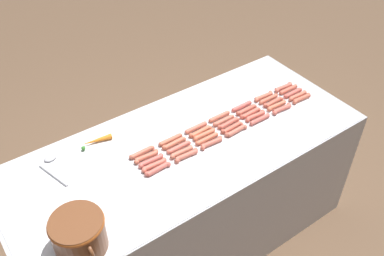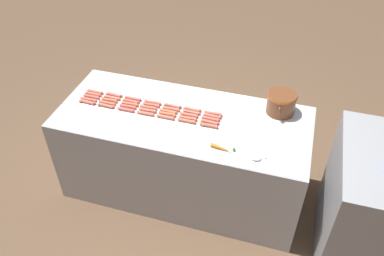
% 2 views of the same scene
% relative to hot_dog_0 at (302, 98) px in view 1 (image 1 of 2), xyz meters
% --- Properties ---
extents(ground_plane, '(20.00, 20.00, 0.00)m').
position_rel_hot_dog_0_xyz_m(ground_plane, '(0.09, 0.81, -0.84)').
color(ground_plane, brown).
extents(griddle_counter, '(0.85, 2.01, 0.83)m').
position_rel_hot_dog_0_xyz_m(griddle_counter, '(0.09, 0.81, -0.43)').
color(griddle_counter, '#ADAFB5').
rests_on(griddle_counter, ground_plane).
extents(hot_dog_0, '(0.03, 0.15, 0.03)m').
position_rel_hot_dog_0_xyz_m(hot_dog_0, '(0.00, 0.00, 0.00)').
color(hot_dog_0, '#C45E47').
rests_on(hot_dog_0, griddle_counter).
extents(hot_dog_1, '(0.04, 0.15, 0.03)m').
position_rel_hot_dog_0_xyz_m(hot_dog_1, '(-0.01, 0.17, 0.00)').
color(hot_dog_1, '#CC5D4F').
rests_on(hot_dog_1, griddle_counter).
extents(hot_dog_2, '(0.03, 0.15, 0.03)m').
position_rel_hot_dog_0_xyz_m(hot_dog_2, '(-0.00, 0.35, 0.00)').
color(hot_dog_2, '#C25A4E').
rests_on(hot_dog_2, griddle_counter).
extents(hot_dog_3, '(0.03, 0.15, 0.03)m').
position_rel_hot_dog_0_xyz_m(hot_dog_3, '(-0.00, 0.52, 0.00)').
color(hot_dog_3, '#C1624F').
rests_on(hot_dog_3, griddle_counter).
extents(hot_dog_4, '(0.04, 0.15, 0.03)m').
position_rel_hot_dog_0_xyz_m(hot_dog_4, '(-0.00, 0.69, 0.00)').
color(hot_dog_4, '#C15D4B').
rests_on(hot_dog_4, griddle_counter).
extents(hot_dog_5, '(0.04, 0.15, 0.03)m').
position_rel_hot_dog_0_xyz_m(hot_dog_5, '(-0.00, 0.86, 0.00)').
color(hot_dog_5, '#C4604D').
rests_on(hot_dog_5, griddle_counter).
extents(hot_dog_6, '(0.03, 0.15, 0.03)m').
position_rel_hot_dog_0_xyz_m(hot_dog_6, '(-0.00, 1.03, 0.00)').
color(hot_dog_6, '#C35A4D').
rests_on(hot_dog_6, griddle_counter).
extents(hot_dog_7, '(0.03, 0.15, 0.03)m').
position_rel_hot_dog_0_xyz_m(hot_dog_7, '(0.03, -0.00, 0.00)').
color(hot_dog_7, '#C8644D').
rests_on(hot_dog_7, griddle_counter).
extents(hot_dog_8, '(0.03, 0.15, 0.03)m').
position_rel_hot_dog_0_xyz_m(hot_dog_8, '(0.04, 0.18, 0.00)').
color(hot_dog_8, '#C8684A').
rests_on(hot_dog_8, griddle_counter).
extents(hot_dog_9, '(0.03, 0.15, 0.03)m').
position_rel_hot_dog_0_xyz_m(hot_dog_9, '(0.04, 0.35, 0.00)').
color(hot_dog_9, '#CB5C4C').
rests_on(hot_dog_9, griddle_counter).
extents(hot_dog_10, '(0.03, 0.15, 0.03)m').
position_rel_hot_dog_0_xyz_m(hot_dog_10, '(0.03, 0.52, 0.00)').
color(hot_dog_10, '#C75B47').
rests_on(hot_dog_10, griddle_counter).
extents(hot_dog_11, '(0.03, 0.15, 0.03)m').
position_rel_hot_dog_0_xyz_m(hot_dog_11, '(0.04, 0.70, 0.00)').
color(hot_dog_11, '#CC6448').
rests_on(hot_dog_11, griddle_counter).
extents(hot_dog_12, '(0.03, 0.15, 0.03)m').
position_rel_hot_dog_0_xyz_m(hot_dog_12, '(0.03, 0.86, 0.00)').
color(hot_dog_12, '#BF664F').
rests_on(hot_dog_12, griddle_counter).
extents(hot_dog_13, '(0.03, 0.15, 0.03)m').
position_rel_hot_dog_0_xyz_m(hot_dog_13, '(0.03, 1.03, 0.00)').
color(hot_dog_13, '#C65E4C').
rests_on(hot_dog_13, griddle_counter).
extents(hot_dog_14, '(0.03, 0.15, 0.03)m').
position_rel_hot_dog_0_xyz_m(hot_dog_14, '(0.07, 0.00, 0.00)').
color(hot_dog_14, '#C75A4E').
rests_on(hot_dog_14, griddle_counter).
extents(hot_dog_15, '(0.03, 0.15, 0.03)m').
position_rel_hot_dog_0_xyz_m(hot_dog_15, '(0.07, 0.17, 0.00)').
color(hot_dog_15, '#C45C48').
rests_on(hot_dog_15, griddle_counter).
extents(hot_dog_16, '(0.03, 0.15, 0.03)m').
position_rel_hot_dog_0_xyz_m(hot_dog_16, '(0.07, 0.35, 0.00)').
color(hot_dog_16, '#CD5C4B').
rests_on(hot_dog_16, griddle_counter).
extents(hot_dog_17, '(0.03, 0.15, 0.03)m').
position_rel_hot_dog_0_xyz_m(hot_dog_17, '(0.07, 0.51, 0.00)').
color(hot_dog_17, '#BF5A4A').
rests_on(hot_dog_17, griddle_counter).
extents(hot_dog_18, '(0.03, 0.15, 0.03)m').
position_rel_hot_dog_0_xyz_m(hot_dog_18, '(0.08, 0.68, 0.00)').
color(hot_dog_18, '#CA6547').
rests_on(hot_dog_18, griddle_counter).
extents(hot_dog_19, '(0.03, 0.15, 0.03)m').
position_rel_hot_dog_0_xyz_m(hot_dog_19, '(0.07, 0.86, 0.00)').
color(hot_dog_19, '#C86151').
rests_on(hot_dog_19, griddle_counter).
extents(hot_dog_20, '(0.03, 0.15, 0.03)m').
position_rel_hot_dog_0_xyz_m(hot_dog_20, '(0.07, 1.03, 0.00)').
color(hot_dog_20, '#C45A4F').
rests_on(hot_dog_20, griddle_counter).
extents(hot_dog_21, '(0.03, 0.15, 0.03)m').
position_rel_hot_dog_0_xyz_m(hot_dog_21, '(0.11, -0.00, 0.00)').
color(hot_dog_21, '#CE5E49').
rests_on(hot_dog_21, griddle_counter).
extents(hot_dog_22, '(0.03, 0.15, 0.03)m').
position_rel_hot_dog_0_xyz_m(hot_dog_22, '(0.11, 0.17, 0.00)').
color(hot_dog_22, '#C26048').
rests_on(hot_dog_22, griddle_counter).
extents(hot_dog_23, '(0.03, 0.15, 0.03)m').
position_rel_hot_dog_0_xyz_m(hot_dog_23, '(0.11, 0.35, 0.00)').
color(hot_dog_23, '#C25947').
rests_on(hot_dog_23, griddle_counter).
extents(hot_dog_24, '(0.03, 0.15, 0.03)m').
position_rel_hot_dog_0_xyz_m(hot_dog_24, '(0.11, 0.52, 0.00)').
color(hot_dog_24, '#C2664F').
rests_on(hot_dog_24, griddle_counter).
extents(hot_dog_25, '(0.03, 0.15, 0.03)m').
position_rel_hot_dog_0_xyz_m(hot_dog_25, '(0.11, 0.69, 0.00)').
color(hot_dog_25, '#CC6547').
rests_on(hot_dog_25, griddle_counter).
extents(hot_dog_26, '(0.03, 0.15, 0.03)m').
position_rel_hot_dog_0_xyz_m(hot_dog_26, '(0.11, 0.86, 0.00)').
color(hot_dog_26, '#C1654A').
rests_on(hot_dog_26, griddle_counter).
extents(hot_dog_27, '(0.04, 0.15, 0.03)m').
position_rel_hot_dog_0_xyz_m(hot_dog_27, '(0.11, 1.03, 0.00)').
color(hot_dog_27, '#C6624A').
rests_on(hot_dog_27, griddle_counter).
extents(hot_dog_28, '(0.04, 0.15, 0.03)m').
position_rel_hot_dog_0_xyz_m(hot_dog_28, '(0.15, 0.01, 0.00)').
color(hot_dog_28, '#C25F4F').
rests_on(hot_dog_28, griddle_counter).
extents(hot_dog_29, '(0.03, 0.15, 0.03)m').
position_rel_hot_dog_0_xyz_m(hot_dog_29, '(0.15, 0.18, 0.00)').
color(hot_dog_29, '#C6634C').
rests_on(hot_dog_29, griddle_counter).
extents(hot_dog_30, '(0.03, 0.15, 0.03)m').
position_rel_hot_dog_0_xyz_m(hot_dog_30, '(0.15, 0.35, 0.00)').
color(hot_dog_30, '#C65950').
rests_on(hot_dog_30, griddle_counter).
extents(hot_dog_31, '(0.03, 0.15, 0.03)m').
position_rel_hot_dog_0_xyz_m(hot_dog_31, '(0.15, 0.52, 0.00)').
color(hot_dog_31, '#C9654D').
rests_on(hot_dog_31, griddle_counter).
extents(hot_dog_32, '(0.03, 0.15, 0.03)m').
position_rel_hot_dog_0_xyz_m(hot_dog_32, '(0.15, 0.69, 0.00)').
color(hot_dog_32, '#C8654F').
rests_on(hot_dog_32, griddle_counter).
extents(hot_dog_33, '(0.03, 0.15, 0.03)m').
position_rel_hot_dog_0_xyz_m(hot_dog_33, '(0.15, 0.86, 0.00)').
color(hot_dog_33, '#C46248').
rests_on(hot_dog_33, griddle_counter).
extents(hot_dog_34, '(0.03, 0.15, 0.03)m').
position_rel_hot_dog_0_xyz_m(hot_dog_34, '(0.15, 1.04, 0.00)').
color(hot_dog_34, '#BF614A').
rests_on(hot_dog_34, griddle_counter).
extents(bean_pot, '(0.29, 0.23, 0.17)m').
position_rel_hot_dog_0_xyz_m(bean_pot, '(-0.19, 1.53, 0.08)').
color(bean_pot, brown).
rests_on(bean_pot, griddle_counter).
extents(serving_spoon, '(0.27, 0.11, 0.02)m').
position_rel_hot_dog_0_xyz_m(serving_spoon, '(0.35, 1.46, -0.01)').
color(serving_spoon, '#B7B7BC').
rests_on(serving_spoon, griddle_counter).
extents(carrot, '(0.06, 0.18, 0.03)m').
position_rel_hot_dog_0_xyz_m(carrot, '(0.37, 1.20, 0.00)').
color(carrot, orange).
rests_on(carrot, griddle_counter).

